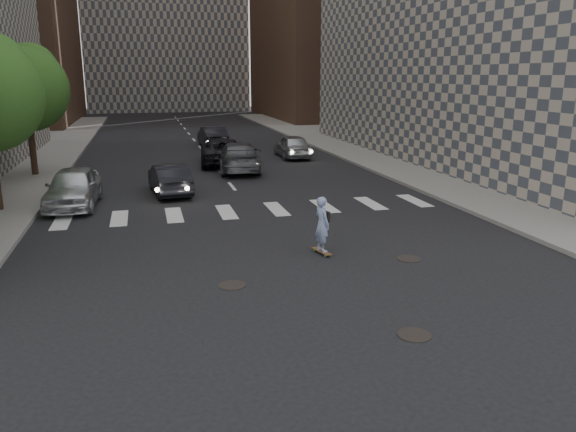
% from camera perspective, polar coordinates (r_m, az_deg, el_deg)
% --- Properties ---
extents(ground, '(160.00, 160.00, 0.00)m').
position_cam_1_polar(ground, '(13.74, 3.43, -8.08)').
color(ground, black).
rests_on(ground, ground).
extents(sidewalk_right, '(13.00, 80.00, 0.15)m').
position_cam_1_polar(sidewalk_right, '(37.36, 15.42, 5.85)').
color(sidewalk_right, gray).
rests_on(sidewalk_right, ground).
extents(tree_c, '(4.20, 4.20, 6.60)m').
position_cam_1_polar(tree_c, '(31.71, -24.99, 11.95)').
color(tree_c, '#382619').
rests_on(tree_c, sidewalk_left).
extents(manhole_a, '(0.70, 0.70, 0.02)m').
position_cam_1_polar(manhole_a, '(12.06, 12.71, -11.70)').
color(manhole_a, black).
rests_on(manhole_a, ground).
extents(manhole_b, '(0.70, 0.70, 0.02)m').
position_cam_1_polar(manhole_b, '(14.40, -5.71, -7.01)').
color(manhole_b, black).
rests_on(manhole_b, ground).
extents(manhole_c, '(0.70, 0.70, 0.02)m').
position_cam_1_polar(manhole_c, '(16.67, 12.20, -4.27)').
color(manhole_c, black).
rests_on(manhole_c, ground).
extents(skateboarder, '(0.53, 0.90, 1.75)m').
position_cam_1_polar(skateboarder, '(16.54, 3.49, -0.83)').
color(skateboarder, brown).
rests_on(skateboarder, ground).
extents(silver_sedan, '(2.14, 4.75, 1.58)m').
position_cam_1_polar(silver_sedan, '(24.11, -20.97, 2.74)').
color(silver_sedan, silver).
rests_on(silver_sedan, ground).
extents(traffic_car_a, '(1.87, 4.26, 1.36)m').
position_cam_1_polar(traffic_car_a, '(25.51, -11.95, 3.72)').
color(traffic_car_a, black).
rests_on(traffic_car_a, ground).
extents(traffic_car_b, '(2.74, 5.66, 1.59)m').
position_cam_1_polar(traffic_car_b, '(31.02, -5.03, 6.02)').
color(traffic_car_b, '#4F5055').
rests_on(traffic_car_b, ground).
extents(traffic_car_c, '(3.09, 5.76, 1.54)m').
position_cam_1_polar(traffic_car_c, '(33.51, -6.65, 6.55)').
color(traffic_car_c, black).
rests_on(traffic_car_c, ground).
extents(traffic_car_d, '(1.87, 4.39, 1.48)m').
position_cam_1_polar(traffic_car_d, '(36.01, 0.45, 7.13)').
color(traffic_car_d, '#ADB0B4').
rests_on(traffic_car_d, ground).
extents(traffic_car_e, '(1.83, 4.67, 1.51)m').
position_cam_1_polar(traffic_car_e, '(41.58, -7.69, 7.99)').
color(traffic_car_e, black).
rests_on(traffic_car_e, ground).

